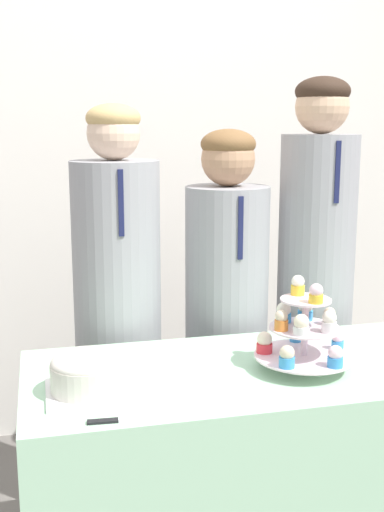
% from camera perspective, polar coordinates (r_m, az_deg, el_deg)
% --- Properties ---
extents(wall_back, '(9.00, 0.06, 2.70)m').
position_cam_1_polar(wall_back, '(3.06, -2.40, 9.52)').
color(wall_back, silver).
rests_on(wall_back, ground_plane).
extents(table, '(1.34, 0.61, 0.75)m').
position_cam_1_polar(table, '(2.12, 5.01, -19.28)').
color(table, '#A8DBB2').
rests_on(table, ground_plane).
extents(round_cake, '(0.21, 0.21, 0.12)m').
position_cam_1_polar(round_cake, '(1.76, -9.43, -10.13)').
color(round_cake, white).
rests_on(round_cake, table).
extents(cake_knife, '(0.25, 0.04, 0.01)m').
position_cam_1_polar(cake_knife, '(1.62, -6.29, -14.33)').
color(cake_knife, silver).
rests_on(cake_knife, table).
extents(cupcake_stand, '(0.29, 0.29, 0.28)m').
position_cam_1_polar(cupcake_stand, '(1.91, 9.86, -6.57)').
color(cupcake_stand, silver).
rests_on(cupcake_stand, table).
extents(student_0, '(0.31, 0.32, 1.53)m').
position_cam_1_polar(student_0, '(2.37, -6.57, -6.54)').
color(student_0, '#939399').
rests_on(student_0, ground_plane).
extents(student_1, '(0.31, 0.32, 1.44)m').
position_cam_1_polar(student_1, '(2.46, 3.06, -6.71)').
color(student_1, '#939399').
rests_on(student_1, ground_plane).
extents(student_2, '(0.29, 0.30, 1.63)m').
position_cam_1_polar(student_2, '(2.56, 10.84, -3.82)').
color(student_2, '#939399').
rests_on(student_2, ground_plane).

